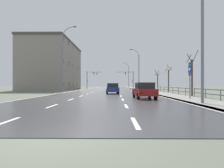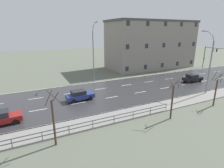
{
  "view_description": "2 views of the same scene",
  "coord_description": "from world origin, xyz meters",
  "views": [
    {
      "loc": [
        1.6,
        -5.03,
        1.38
      ],
      "look_at": [
        0.84,
        53.28,
        1.52
      ],
      "focal_mm": 31.8,
      "sensor_mm": 36.0,
      "label": 1
    },
    {
      "loc": [
        25.83,
        17.59,
        10.03
      ],
      "look_at": [
        0.0,
        30.19,
        1.42
      ],
      "focal_mm": 28.42,
      "sensor_mm": 36.0,
      "label": 2
    }
  ],
  "objects": [
    {
      "name": "traffic_signal_left",
      "position": [
        -6.57,
        63.05,
        4.11
      ],
      "size": [
        5.35,
        0.36,
        5.94
      ],
      "color": "#38383A",
      "rests_on": "ground"
    },
    {
      "name": "car_near_right",
      "position": [
        1.29,
        24.18,
        0.8
      ],
      "size": [
        2.02,
        4.19,
        1.57
      ],
      "rotation": [
        0.0,
        0.0,
        0.06
      ],
      "color": "navy",
      "rests_on": "ground"
    },
    {
      "name": "street_lamp_midground",
      "position": [
        7.45,
        43.9,
        4.96
      ],
      "size": [
        2.39,
        0.24,
        10.12
      ],
      "color": "slate",
      "rests_on": "ground"
    },
    {
      "name": "road_asphalt_strip",
      "position": [
        0.0,
        60.0,
        0.01
      ],
      "size": [
        14.0,
        120.0,
        0.03
      ],
      "color": "#303033",
      "rests_on": "ground"
    },
    {
      "name": "car_far_left",
      "position": [
        4.49,
        14.28,
        0.8
      ],
      "size": [
        1.99,
        4.18,
        1.57
      ],
      "rotation": [
        0.0,
        0.0,
        0.05
      ],
      "color": "maroon",
      "rests_on": "ground"
    },
    {
      "name": "guardrail",
      "position": [
        9.85,
        19.32,
        0.7
      ],
      "size": [
        0.07,
        27.88,
        1.0
      ],
      "color": "#515459",
      "rests_on": "ground"
    },
    {
      "name": "ground_plane",
      "position": [
        0.0,
        48.0,
        -0.06
      ],
      "size": [
        160.0,
        160.0,
        0.12
      ],
      "color": "#5B6051"
    },
    {
      "name": "street_lamp_left_bank",
      "position": [
        -7.45,
        29.76,
        5.71
      ],
      "size": [
        2.56,
        0.24,
        11.67
      ],
      "color": "slate",
      "rests_on": "ground"
    },
    {
      "name": "bare_tree_near",
      "position": [
        11.0,
        19.11,
        2.47
      ],
      "size": [
        1.26,
        1.24,
        5.52
      ],
      "color": "#423328",
      "rests_on": "ground"
    },
    {
      "name": "bare_tree_mid",
      "position": [
        11.73,
        32.23,
        2.31
      ],
      "size": [
        1.38,
        1.22,
        5.06
      ],
      "color": "#423328",
      "rests_on": "ground"
    },
    {
      "name": "brick_building",
      "position": [
        -15.22,
        49.71,
        6.42
      ],
      "size": [
        10.98,
        24.41,
        12.81
      ],
      "color": "gray",
      "rests_on": "ground"
    },
    {
      "name": "bare_tree_far",
      "position": [
        11.44,
        40.42,
        2.19
      ],
      "size": [
        1.11,
        1.14,
        4.91
      ],
      "color": "#423328",
      "rests_on": "ground"
    },
    {
      "name": "car_near_left",
      "position": [
        1.48,
        47.86,
        0.8
      ],
      "size": [
        1.94,
        4.15,
        1.57
      ],
      "rotation": [
        0.0,
        0.0,
        -0.03
      ],
      "color": "black",
      "rests_on": "ground"
    }
  ]
}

